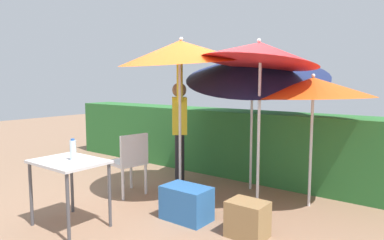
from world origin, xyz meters
name	(u,v)px	position (x,y,z in m)	size (l,w,h in m)	color
ground_plane	(178,205)	(0.00, 0.00, 0.00)	(24.00, 24.00, 0.00)	#937056
hedge_row	(245,144)	(0.00, 1.80, 0.56)	(8.00, 0.70, 1.12)	#2D7033
umbrella_rainbow	(260,53)	(0.90, 0.48, 1.96)	(1.45, 1.45, 2.21)	silver
umbrella_orange	(180,52)	(-0.11, 0.20, 2.01)	(1.66, 1.68, 2.23)	silver
umbrella_yellow	(313,88)	(1.38, 1.01, 1.54)	(1.49, 1.49, 1.72)	silver
umbrella_navy	(256,65)	(0.47, 1.22, 1.86)	(2.18, 2.11, 2.44)	silver
person_vendor	(179,126)	(-0.55, 0.70, 0.93)	(0.43, 0.47, 1.88)	black
chair_plastic	(130,160)	(-0.81, -0.11, 0.51)	(0.51, 0.51, 0.89)	silver
cooler_box	(186,203)	(0.39, -0.32, 0.20)	(0.56, 0.36, 0.40)	#2D6BB7
crate_cardboard	(248,219)	(1.18, -0.29, 0.19)	(0.40, 0.31, 0.38)	#9E7A4C
folding_table	(69,169)	(-0.52, -1.25, 0.66)	(0.80, 0.60, 0.75)	#4C4C51
bottle_water	(73,150)	(-0.50, -1.21, 0.87)	(0.07, 0.07, 0.24)	silver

